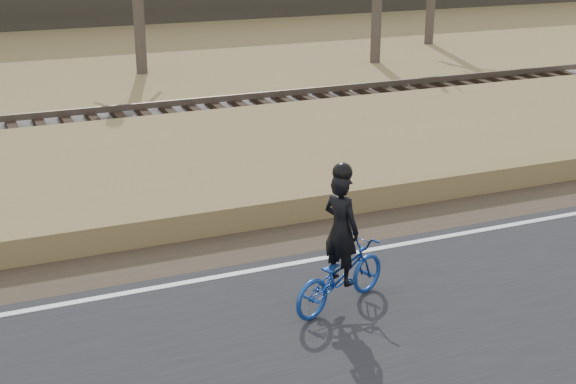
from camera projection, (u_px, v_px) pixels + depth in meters
name	position (u px, v px, depth m)	size (l,w,h in m)	color
cyclist	(340.00, 262.00, 10.55)	(1.77, 1.18, 2.00)	navy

